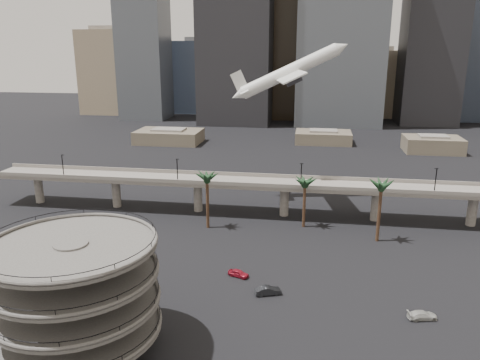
% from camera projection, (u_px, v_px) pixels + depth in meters
% --- Properties ---
extents(ground, '(700.00, 700.00, 0.00)m').
position_uv_depth(ground, '(181.00, 343.00, 66.37)').
color(ground, black).
rests_on(ground, ground).
extents(parking_ramp, '(22.20, 22.20, 17.35)m').
position_uv_depth(parking_ramp, '(75.00, 288.00, 61.80)').
color(parking_ramp, '#504D4B').
rests_on(parking_ramp, ground).
extents(overpass, '(130.00, 9.30, 14.70)m').
position_uv_depth(overpass, '(241.00, 185.00, 116.62)').
color(overpass, slate).
rests_on(overpass, ground).
extents(palm_trees, '(42.40, 10.40, 14.00)m').
position_uv_depth(palm_trees, '(296.00, 183.00, 103.59)').
color(palm_trees, '#4C3220').
rests_on(palm_trees, ground).
extents(low_buildings, '(135.00, 27.50, 6.80)m').
position_uv_depth(low_buildings, '(288.00, 139.00, 199.80)').
color(low_buildings, brown).
rests_on(low_buildings, ground).
extents(skyline, '(269.00, 86.00, 113.11)m').
position_uv_depth(skyline, '(312.00, 46.00, 259.14)').
color(skyline, gray).
rests_on(skyline, ground).
extents(airborne_jet, '(31.72, 29.58, 16.85)m').
position_uv_depth(airborne_jet, '(289.00, 72.00, 123.00)').
color(airborne_jet, silver).
rests_on(airborne_jet, ground).
extents(car_a, '(4.22, 2.81, 1.33)m').
position_uv_depth(car_a, '(238.00, 273.00, 85.49)').
color(car_a, maroon).
rests_on(car_a, ground).
extents(car_b, '(4.78, 2.96, 1.49)m').
position_uv_depth(car_b, '(268.00, 291.00, 79.27)').
color(car_b, black).
rests_on(car_b, ground).
extents(car_c, '(4.86, 2.83, 1.32)m').
position_uv_depth(car_c, '(422.00, 315.00, 72.11)').
color(car_c, '#B7B7B3').
rests_on(car_c, ground).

